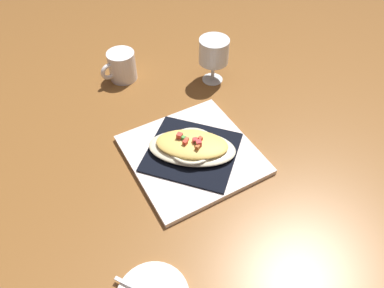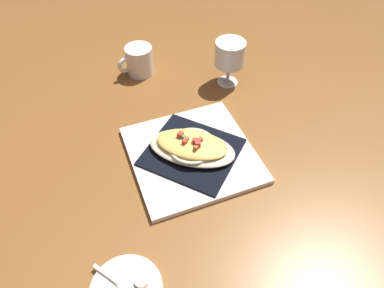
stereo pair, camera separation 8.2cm
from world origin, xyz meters
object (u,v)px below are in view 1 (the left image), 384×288
Objects in this scene: gratin_dish at (192,146)px; creamer_cup_2 at (168,288)px; coffee_mug at (122,67)px; square_plate at (192,154)px; stemmed_glass at (214,53)px.

creamer_cup_2 is at bearing 143.86° from gratin_dish.
coffee_mug is 0.65m from creamer_cup_2.
gratin_dish is 9.65× the size of creamer_cup_2.
square_plate is at bearing -36.14° from creamer_cup_2.
stemmed_glass is (0.23, -0.20, 0.08)m from square_plate.
creamer_cup_2 is (-0.49, 0.39, -0.07)m from stemmed_glass.
stemmed_glass is 5.52× the size of creamer_cup_2.
gratin_dish is 2.11× the size of coffee_mug.
coffee_mug is (0.37, 0.03, 0.00)m from gratin_dish.
coffee_mug is at bearing 59.82° from stemmed_glass.
creamer_cup_2 is (-0.63, 0.16, -0.02)m from coffee_mug.
creamer_cup_2 is at bearing 165.91° from coffee_mug.
square_plate is 2.59× the size of coffee_mug.
gratin_dish is at bearing -175.00° from coffee_mug.
coffee_mug reaches higher than gratin_dish.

